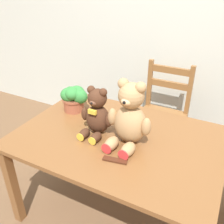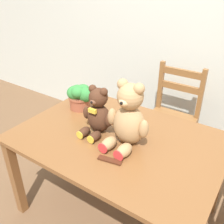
# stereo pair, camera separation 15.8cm
# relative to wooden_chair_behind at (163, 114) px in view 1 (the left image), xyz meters

# --- Properties ---
(wall_back) EXTENTS (8.00, 0.04, 2.60)m
(wall_back) POSITION_rel_wooden_chair_behind_xyz_m (-0.07, 0.38, 0.82)
(wall_back) COLOR silver
(wall_back) RESTS_ON ground_plane
(dining_table) EXTENTS (1.35, 0.94, 0.71)m
(dining_table) POSITION_rel_wooden_chair_behind_xyz_m (-0.07, -0.82, 0.14)
(dining_table) COLOR brown
(dining_table) RESTS_ON ground_plane
(wooden_chair_behind) EXTENTS (0.43, 0.39, 0.95)m
(wooden_chair_behind) POSITION_rel_wooden_chair_behind_xyz_m (0.00, 0.00, 0.00)
(wooden_chair_behind) COLOR brown
(wooden_chair_behind) RESTS_ON ground_plane
(teddy_bear_left) EXTENTS (0.23, 0.22, 0.33)m
(teddy_bear_left) POSITION_rel_wooden_chair_behind_xyz_m (-0.22, -0.84, 0.37)
(teddy_bear_left) COLOR #472819
(teddy_bear_left) RESTS_ON dining_table
(teddy_bear_right) EXTENTS (0.29, 0.30, 0.42)m
(teddy_bear_right) POSITION_rel_wooden_chair_behind_xyz_m (0.01, -0.84, 0.41)
(teddy_bear_right) COLOR tan
(teddy_bear_right) RESTS_ON dining_table
(potted_plant) EXTENTS (0.22, 0.18, 0.20)m
(potted_plant) POSITION_rel_wooden_chair_behind_xyz_m (-0.54, -0.65, 0.34)
(potted_plant) COLOR #9E5138
(potted_plant) RESTS_ON dining_table
(chocolate_bar) EXTENTS (0.15, 0.06, 0.01)m
(chocolate_bar) POSITION_rel_wooden_chair_behind_xyz_m (0.02, -1.05, 0.23)
(chocolate_bar) COLOR #472314
(chocolate_bar) RESTS_ON dining_table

